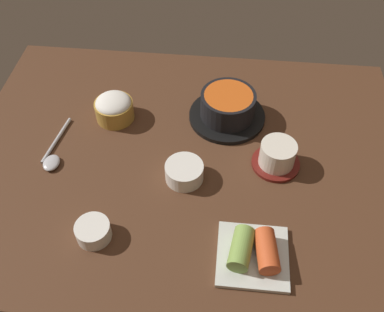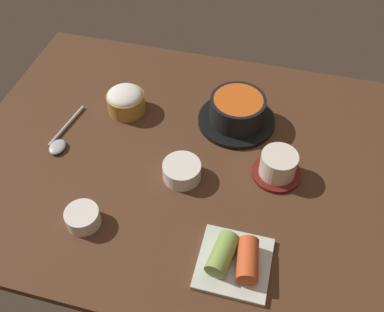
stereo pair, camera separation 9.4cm
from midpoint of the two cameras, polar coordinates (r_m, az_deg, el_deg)
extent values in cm
cube|color=#4C2D1C|center=(98.19, -3.77, -0.71)|extent=(100.00, 76.00, 2.00)
cylinder|color=black|center=(105.66, 2.10, 5.15)|extent=(18.44, 18.44, 1.11)
cylinder|color=black|center=(103.17, 2.15, 6.60)|extent=(13.07, 13.07, 6.16)
cylinder|color=#D15619|center=(101.31, 2.20, 7.76)|extent=(11.50, 11.50, 0.60)
cylinder|color=#B78C38|center=(106.97, -12.66, 5.77)|extent=(9.20, 9.20, 4.76)
ellipsoid|color=white|center=(105.39, -12.88, 6.70)|extent=(8.46, 8.46, 3.22)
cylinder|color=maroon|center=(96.62, 8.24, -1.08)|extent=(10.64, 10.64, 0.80)
cylinder|color=silver|center=(94.28, 8.45, 0.12)|extent=(7.80, 7.80, 5.41)
cylinder|color=#C6D18C|center=(92.49, 8.61, 1.10)|extent=(6.63, 6.63, 0.40)
cylinder|color=white|center=(92.21, -3.93, -2.30)|extent=(8.24, 8.24, 3.93)
cylinder|color=brown|center=(90.92, -3.98, -1.64)|extent=(6.75, 6.75, 0.50)
cube|color=silver|center=(83.13, 4.73, -13.22)|extent=(13.33, 13.33, 1.00)
cylinder|color=#7A9E47|center=(80.90, 3.15, -12.29)|extent=(5.20, 8.53, 3.95)
cylinder|color=#C64C23|center=(81.06, 6.52, -12.52)|extent=(4.98, 8.45, 3.95)
cylinder|color=white|center=(87.24, -15.95, -9.72)|extent=(6.78, 6.78, 3.52)
cylinder|color=brown|center=(86.03, -16.15, -9.21)|extent=(5.56, 5.56, 0.50)
cylinder|color=#B7B7BC|center=(106.52, -19.84, 1.85)|extent=(3.03, 14.27, 0.80)
ellipsoid|color=#B7B7BC|center=(101.73, -20.57, -0.99)|extent=(3.60, 4.68, 1.26)
camera|label=1|loc=(0.05, -92.87, -3.32)|focal=40.50mm
camera|label=2|loc=(0.05, 87.13, 3.32)|focal=40.50mm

